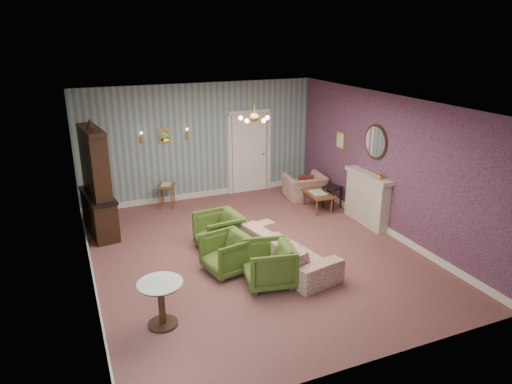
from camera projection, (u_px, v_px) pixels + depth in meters
name	position (u px, v px, depth m)	size (l,w,h in m)	color
floor	(255.00, 253.00, 9.13)	(7.00, 7.00, 0.00)	brown
ceiling	(254.00, 103.00, 8.17)	(7.00, 7.00, 0.00)	white
wall_back	(200.00, 142.00, 11.69)	(6.00, 6.00, 0.00)	slate
wall_front	(367.00, 266.00, 5.61)	(6.00, 6.00, 0.00)	slate
wall_left	(83.00, 205.00, 7.55)	(7.00, 7.00, 0.00)	slate
wall_right	(387.00, 165.00, 9.75)	(7.00, 7.00, 0.00)	slate
wall_right_floral	(387.00, 165.00, 9.74)	(7.00, 7.00, 0.00)	#A35162
door	(249.00, 152.00, 12.26)	(1.12, 0.12, 2.16)	white
olive_chair_a	(269.00, 263.00, 7.89)	(0.79, 0.74, 0.82)	#455D20
olive_chair_b	(227.00, 252.00, 8.32)	(0.75, 0.70, 0.77)	#455D20
olive_chair_c	(219.00, 230.00, 9.14)	(0.80, 0.75, 0.83)	#455D20
sofa_chintz	(285.00, 243.00, 8.54)	(2.22, 0.65, 0.87)	brown
wingback_chair	(305.00, 183.00, 11.89)	(0.97, 0.63, 0.85)	brown
dresser	(95.00, 179.00, 9.62)	(0.50, 1.45, 2.41)	black
fireplace	(367.00, 199.00, 10.34)	(0.30, 1.40, 1.16)	beige
mantel_vase	(380.00, 176.00, 9.76)	(0.15, 0.15, 0.15)	gold
oval_mirror	(376.00, 142.00, 9.95)	(0.04, 0.76, 0.84)	white
framed_print	(341.00, 140.00, 11.21)	(0.04, 0.34, 0.42)	gold
coffee_table	(317.00, 201.00, 11.23)	(0.48, 0.86, 0.44)	brown
side_table_black	(332.00, 197.00, 11.30)	(0.37, 0.37, 0.56)	black
pedestal_table	(162.00, 304.00, 6.80)	(0.66, 0.66, 0.72)	black
nesting_table	(167.00, 195.00, 11.40)	(0.36, 0.46, 0.60)	brown
gilt_mirror_back	(164.00, 135.00, 11.25)	(0.28, 0.06, 0.36)	gold
sconce_left	(141.00, 138.00, 11.03)	(0.16, 0.12, 0.30)	gold
sconce_right	(187.00, 134.00, 11.43)	(0.16, 0.12, 0.30)	gold
chandelier	(254.00, 119.00, 8.26)	(0.56, 0.56, 0.36)	gold
burgundy_cushion	(306.00, 183.00, 11.72)	(0.38, 0.10, 0.38)	#5D1C17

